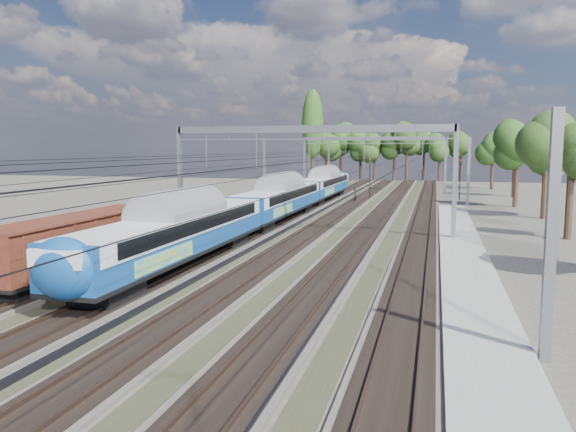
% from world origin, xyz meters
% --- Properties ---
extents(ground, '(220.00, 220.00, 0.00)m').
position_xyz_m(ground, '(0.00, 0.00, 0.00)').
color(ground, '#47423A').
rests_on(ground, ground).
extents(track_bed, '(21.00, 130.00, 0.34)m').
position_xyz_m(track_bed, '(-0.00, 45.00, 0.10)').
color(track_bed, '#47423A').
rests_on(track_bed, ground).
extents(platform, '(3.00, 70.00, 0.30)m').
position_xyz_m(platform, '(12.00, 20.00, 0.15)').
color(platform, gray).
rests_on(platform, ground).
extents(catenary, '(25.65, 130.00, 9.00)m').
position_xyz_m(catenary, '(0.33, 52.69, 6.40)').
color(catenary, gray).
rests_on(catenary, ground).
extents(tree_belt, '(39.92, 98.54, 11.55)m').
position_xyz_m(tree_belt, '(6.33, 94.99, 7.86)').
color(tree_belt, black).
rests_on(tree_belt, ground).
extents(poplar, '(4.40, 4.40, 19.04)m').
position_xyz_m(poplar, '(-14.50, 98.00, 11.89)').
color(poplar, black).
rests_on(poplar, ground).
extents(emu_train, '(3.20, 67.53, 4.67)m').
position_xyz_m(emu_train, '(-4.50, 37.22, 2.75)').
color(emu_train, black).
rests_on(emu_train, ground).
extents(freight_boxcar, '(2.68, 12.95, 3.34)m').
position_xyz_m(freight_boxcar, '(-9.00, 11.65, 2.04)').
color(freight_boxcar, black).
rests_on(freight_boxcar, ground).
extents(worker, '(0.67, 0.80, 1.86)m').
position_xyz_m(worker, '(-0.11, 58.30, 0.93)').
color(worker, black).
rests_on(worker, ground).
extents(signal_near, '(0.40, 0.37, 5.77)m').
position_xyz_m(signal_near, '(1.22, 63.14, 3.65)').
color(signal_near, black).
rests_on(signal_near, ground).
extents(signal_far, '(0.36, 0.33, 5.60)m').
position_xyz_m(signal_far, '(13.30, 65.65, 3.54)').
color(signal_far, black).
rests_on(signal_far, ground).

